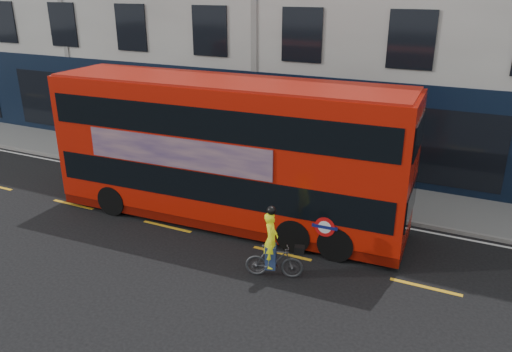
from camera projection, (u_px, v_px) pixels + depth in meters
The scene contains 7 objects.
ground at pixel (138, 247), 14.76m from camera, with size 120.00×120.00×0.00m, color black.
pavement at pixel (238, 175), 20.22m from camera, with size 60.00×3.00×0.12m, color slate.
kerb at pixel (220, 187), 18.95m from camera, with size 60.00×0.12×0.13m, color gray.
road_edge_line at pixel (217, 192), 18.72m from camera, with size 58.00×0.10×0.01m, color silver.
lane_dashes at pixel (167, 227), 16.02m from camera, with size 58.00×0.12×0.01m, color gold, non-canonical shape.
bus at pixel (228, 151), 15.68m from camera, with size 11.54×3.08×4.61m.
cyclist at pixel (273, 254), 13.06m from camera, with size 1.61×0.88×2.05m.
Camera 1 is at (8.75, -10.25, 7.29)m, focal length 35.00 mm.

